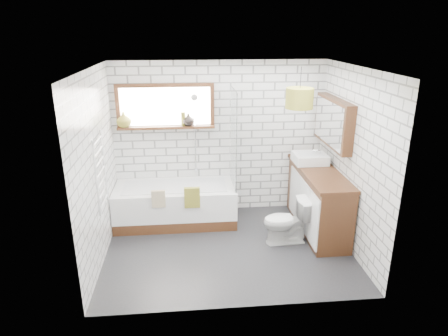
{
  "coord_description": "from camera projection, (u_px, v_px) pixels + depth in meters",
  "views": [
    {
      "loc": [
        -0.53,
        -4.97,
        2.97
      ],
      "look_at": [
        -0.03,
        0.25,
        1.12
      ],
      "focal_mm": 32.0,
      "sensor_mm": 36.0,
      "label": 1
    }
  ],
  "objects": [
    {
      "name": "basin",
      "position": [
        310.0,
        158.0,
        6.22
      ],
      "size": [
        0.5,
        0.44,
        0.15
      ],
      "primitive_type": "cube",
      "color": "white",
      "rests_on": "vanity"
    },
    {
      "name": "towel_radiator",
      "position": [
        100.0,
        172.0,
        5.15
      ],
      "size": [
        0.06,
        0.52,
        1.0
      ],
      "primitive_type": "cube",
      "color": "white",
      "rests_on": "wall_left"
    },
    {
      "name": "mirror_cabinet",
      "position": [
        333.0,
        122.0,
        5.86
      ],
      "size": [
        0.16,
        1.2,
        0.7
      ],
      "primitive_type": "cube",
      "color": "#351C0E",
      "rests_on": "wall_right"
    },
    {
      "name": "vase_dark",
      "position": [
        188.0,
        121.0,
        6.29
      ],
      "size": [
        0.23,
        0.23,
        0.19
      ],
      "primitive_type": "imported",
      "rotation": [
        0.0,
        0.0,
        -0.3
      ],
      "color": "black",
      "rests_on": "window"
    },
    {
      "name": "vase_olive",
      "position": [
        124.0,
        121.0,
        6.19
      ],
      "size": [
        0.3,
        0.3,
        0.24
      ],
      "primitive_type": "imported",
      "rotation": [
        0.0,
        0.0,
        -0.4
      ],
      "color": "olive",
      "rests_on": "window"
    },
    {
      "name": "wall_back",
      "position": [
        220.0,
        139.0,
        6.51
      ],
      "size": [
        3.4,
        0.01,
        2.5
      ],
      "primitive_type": "cube",
      "color": "white",
      "rests_on": "ground"
    },
    {
      "name": "ceiling",
      "position": [
        228.0,
        68.0,
        4.87
      ],
      "size": [
        3.4,
        2.6,
        0.01
      ],
      "primitive_type": "cube",
      "color": "white",
      "rests_on": "ground"
    },
    {
      "name": "bathtub",
      "position": [
        176.0,
        204.0,
        6.36
      ],
      "size": [
        1.89,
        0.83,
        0.61
      ],
      "primitive_type": "cube",
      "color": "white",
      "rests_on": "floor"
    },
    {
      "name": "towel_green",
      "position": [
        192.0,
        198.0,
        5.9
      ],
      "size": [
        0.23,
        0.06,
        0.31
      ],
      "primitive_type": "cube",
      "color": "olive",
      "rests_on": "bathtub"
    },
    {
      "name": "tap",
      "position": [
        320.0,
        155.0,
        6.21
      ],
      "size": [
        0.03,
        0.03,
        0.15
      ],
      "primitive_type": "cylinder",
      "rotation": [
        0.0,
        0.0,
        -0.12
      ],
      "color": "silver",
      "rests_on": "vanity"
    },
    {
      "name": "shower_screen",
      "position": [
        234.0,
        139.0,
        6.09
      ],
      "size": [
        0.02,
        0.72,
        1.5
      ],
      "primitive_type": "cube",
      "color": "white",
      "rests_on": "bathtub"
    },
    {
      "name": "wall_right",
      "position": [
        352.0,
        161.0,
        5.44
      ],
      "size": [
        0.01,
        2.6,
        2.5
      ],
      "primitive_type": "cube",
      "color": "white",
      "rests_on": "ground"
    },
    {
      "name": "bottle",
      "position": [
        183.0,
        120.0,
        6.27
      ],
      "size": [
        0.09,
        0.09,
        0.21
      ],
      "primitive_type": "cylinder",
      "rotation": [
        0.0,
        0.0,
        -0.31
      ],
      "color": "olive",
      "rests_on": "window"
    },
    {
      "name": "pendant",
      "position": [
        299.0,
        98.0,
        5.17
      ],
      "size": [
        0.36,
        0.36,
        0.27
      ],
      "primitive_type": "cylinder",
      "color": "olive",
      "rests_on": "ceiling"
    },
    {
      "name": "toilet",
      "position": [
        286.0,
        221.0,
        5.73
      ],
      "size": [
        0.41,
        0.68,
        0.67
      ],
      "primitive_type": "imported",
      "rotation": [
        0.0,
        0.0,
        -1.52
      ],
      "color": "white",
      "rests_on": "floor"
    },
    {
      "name": "vanity",
      "position": [
        318.0,
        200.0,
        6.09
      ],
      "size": [
        0.55,
        1.69,
        0.97
      ],
      "primitive_type": "cube",
      "color": "#351C0E",
      "rests_on": "floor"
    },
    {
      "name": "wall_front",
      "position": [
        242.0,
        206.0,
        4.06
      ],
      "size": [
        3.4,
        0.01,
        2.5
      ],
      "primitive_type": "cube",
      "color": "white",
      "rests_on": "ground"
    },
    {
      "name": "wall_left",
      "position": [
        96.0,
        169.0,
        5.13
      ],
      "size": [
        0.01,
        2.6,
        2.5
      ],
      "primitive_type": "cube",
      "color": "white",
      "rests_on": "ground"
    },
    {
      "name": "towel_beige",
      "position": [
        159.0,
        199.0,
        5.86
      ],
      "size": [
        0.2,
        0.05,
        0.26
      ],
      "primitive_type": "cube",
      "color": "tan",
      "rests_on": "bathtub"
    },
    {
      "name": "floor",
      "position": [
        228.0,
        248.0,
        5.7
      ],
      "size": [
        3.4,
        2.6,
        0.01
      ],
      "primitive_type": "cube",
      "color": "black",
      "rests_on": "ground"
    },
    {
      "name": "shower_riser",
      "position": [
        195.0,
        134.0,
        6.4
      ],
      "size": [
        0.02,
        0.02,
        1.3
      ],
      "primitive_type": "cylinder",
      "color": "silver",
      "rests_on": "wall_back"
    },
    {
      "name": "window",
      "position": [
        165.0,
        107.0,
        6.21
      ],
      "size": [
        1.52,
        0.16,
        0.68
      ],
      "primitive_type": "cube",
      "color": "#351C0E",
      "rests_on": "wall_back"
    }
  ]
}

